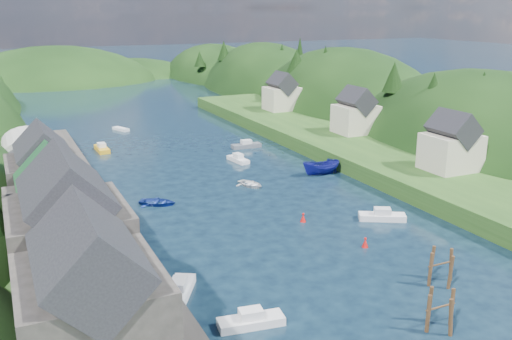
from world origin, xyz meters
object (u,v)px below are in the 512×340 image
channel_buoy_near (365,243)px  channel_buoy_far (303,218)px  piling_cluster_near (440,313)px  piling_cluster_far (441,270)px

channel_buoy_near → channel_buoy_far: size_ratio=1.00×
piling_cluster_near → piling_cluster_far: size_ratio=0.98×
piling_cluster_far → channel_buoy_near: (-1.46, 9.52, -0.81)m
piling_cluster_far → channel_buoy_far: size_ratio=3.39×
piling_cluster_far → channel_buoy_far: 19.07m
piling_cluster_near → channel_buoy_near: 15.95m
channel_buoy_far → piling_cluster_near: bearing=-93.9°
piling_cluster_near → channel_buoy_near: size_ratio=3.34×
channel_buoy_near → channel_buoy_far: bearing=104.0°
piling_cluster_near → channel_buoy_far: bearing=86.1°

